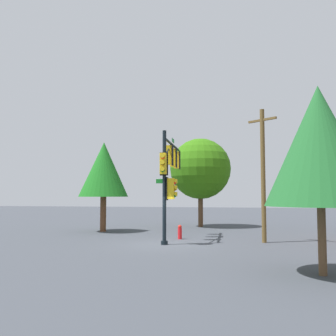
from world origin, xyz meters
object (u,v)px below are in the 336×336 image
(signal_pole_assembly, at_px, (170,167))
(tree_near, at_px, (104,170))
(utility_pole, at_px, (263,172))
(fire_hydrant, at_px, (180,232))
(tree_mid, at_px, (200,169))
(tree_far, at_px, (319,145))

(signal_pole_assembly, xyz_separation_m, tree_near, (4.51, 5.74, 0.25))
(utility_pole, distance_m, fire_hydrant, 5.94)
(tree_near, bearing_deg, utility_pole, -110.54)
(fire_hydrant, bearing_deg, utility_pole, -98.04)
(tree_mid, distance_m, tree_far, 18.65)
(fire_hydrant, bearing_deg, tree_far, -145.10)
(fire_hydrant, xyz_separation_m, tree_mid, (8.75, -0.22, 4.33))
(signal_pole_assembly, bearing_deg, tree_far, -139.77)
(utility_pole, bearing_deg, tree_mid, 25.84)
(fire_hydrant, distance_m, tree_mid, 9.77)
(signal_pole_assembly, height_order, tree_near, tree_near)
(tree_near, distance_m, tree_mid, 8.31)
(tree_mid, bearing_deg, fire_hydrant, 178.55)
(signal_pole_assembly, xyz_separation_m, utility_pole, (0.42, -5.18, -0.31))
(tree_mid, height_order, tree_far, tree_mid)
(signal_pole_assembly, relative_size, tree_near, 0.95)
(tree_near, height_order, tree_far, tree_near)
(fire_hydrant, distance_m, tree_far, 11.51)
(utility_pole, height_order, fire_hydrant, utility_pole)
(tree_near, relative_size, tree_mid, 0.88)
(tree_mid, xyz_separation_m, tree_far, (-17.66, -5.99, -0.52))
(tree_far, bearing_deg, tree_mid, 18.74)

